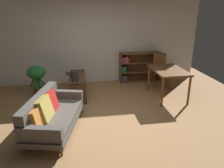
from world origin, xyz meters
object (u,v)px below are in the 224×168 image
dining_table (168,73)px  dining_chair_near (160,67)px  media_console (78,86)px  bookshelf (137,67)px  desk_speaker (75,76)px  potted_floor_plant (37,76)px  fabric_couch (51,113)px  open_laptop (74,74)px

dining_table → dining_chair_near: bearing=80.7°
media_console → bookshelf: bearing=25.9°
desk_speaker → potted_floor_plant: (-1.05, 0.56, -0.11)m
potted_floor_plant → bookshelf: bookshelf is taller
potted_floor_plant → dining_chair_near: 3.70m
bookshelf → dining_table: bearing=-74.5°
fabric_couch → desk_speaker: size_ratio=6.84×
media_console → potted_floor_plant: bearing=171.6°
dining_chair_near → bookshelf: size_ratio=0.73×
fabric_couch → open_laptop: bearing=76.5°
open_laptop → dining_table: 2.59m
open_laptop → bookshelf: 2.22m
fabric_couch → media_console: size_ratio=1.41×
media_console → bookshelf: bookshelf is taller
bookshelf → media_console: bearing=-154.1°
fabric_couch → dining_chair_near: size_ratio=1.89×
dining_chair_near → bookshelf: 0.76m
bookshelf → fabric_couch: bearing=-132.7°
open_laptop → potted_floor_plant: (-1.02, 0.00, 0.01)m
fabric_couch → dining_table: 3.21m
fabric_couch → potted_floor_plant: 2.03m
fabric_couch → bookshelf: size_ratio=1.37×
media_console → dining_chair_near: size_ratio=1.34×
desk_speaker → potted_floor_plant: size_ratio=0.32×
potted_floor_plant → dining_chair_near: dining_chair_near is taller
dining_table → bookshelf: size_ratio=0.85×
desk_speaker → potted_floor_plant: potted_floor_plant is taller
media_console → desk_speaker: bearing=-98.7°
desk_speaker → bookshelf: size_ratio=0.20×
potted_floor_plant → dining_table: (3.51, -0.72, 0.13)m
potted_floor_plant → dining_table: size_ratio=0.72×
open_laptop → potted_floor_plant: size_ratio=0.54×
fabric_couch → dining_table: bearing=22.4°
dining_table → bookshelf: bookshelf is taller
dining_chair_near → fabric_couch: bearing=-143.9°
media_console → dining_table: size_ratio=1.14×
media_console → dining_chair_near: dining_chair_near is taller
media_console → desk_speaker: 0.58m
open_laptop → dining_chair_near: dining_chair_near is taller
open_laptop → desk_speaker: bearing=-87.6°
desk_speaker → dining_table: bearing=-3.9°
potted_floor_plant → dining_table: bearing=-11.7°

